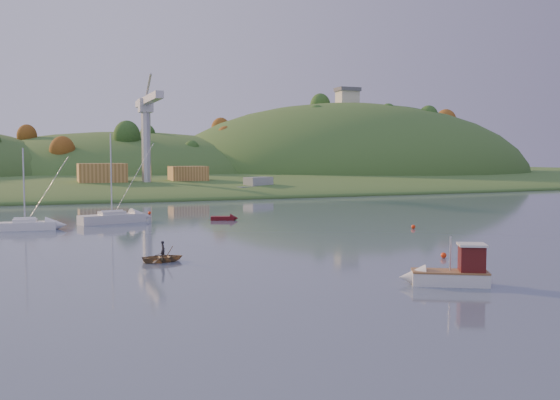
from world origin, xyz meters
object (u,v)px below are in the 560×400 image
object	(u,v)px
red_tender	(228,218)
canoe	(163,258)
sailboat_far	(25,225)
sailboat_near	(112,217)
fishing_boat	(444,273)

from	to	relation	value
red_tender	canoe	bearing A→B (deg)	-96.85
sailboat_far	red_tender	world-z (taller)	sailboat_far
red_tender	sailboat_near	bearing A→B (deg)	-167.74
fishing_boat	red_tender	size ratio (longest dim) A/B	1.54
sailboat_near	canoe	size ratio (longest dim) A/B	3.47
sailboat_far	canoe	distance (m)	30.79
canoe	red_tender	xyz separation A→B (m)	(15.00, 30.99, -0.09)
sailboat_far	sailboat_near	bearing A→B (deg)	26.59
sailboat_near	red_tender	world-z (taller)	sailboat_near
sailboat_far	canoe	xyz separation A→B (m)	(11.13, -28.71, -0.31)
sailboat_far	canoe	world-z (taller)	sailboat_far
sailboat_far	red_tender	xyz separation A→B (m)	(26.13, 2.28, -0.39)
fishing_boat	sailboat_near	xyz separation A→B (m)	(-16.72, 49.39, -0.09)
canoe	red_tender	world-z (taller)	red_tender
fishing_boat	sailboat_far	size ratio (longest dim) A/B	0.63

